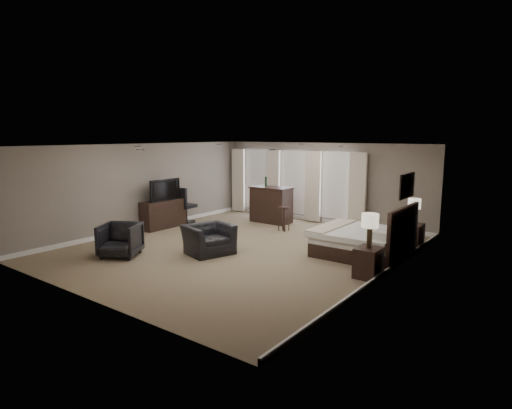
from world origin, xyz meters
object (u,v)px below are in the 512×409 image
Objects in this scene: armchair_far at (120,238)px; armchair_near at (209,234)px; bar_counter at (271,204)px; bar_stool_left at (273,208)px; bar_stool_right at (284,219)px; nightstand_far at (412,236)px; nightstand_near at (368,262)px; bed at (357,228)px; tv at (163,198)px; lamp_far at (414,211)px; dresser at (163,214)px; desk_chair at (186,205)px; lamp_near at (370,231)px.

armchair_near is at bearing 13.04° from armchair_far.
bar_stool_left is at bearing 116.35° from bar_counter.
armchair_far is at bearing -109.35° from bar_stool_right.
nightstand_far is at bearing -29.83° from armchair_near.
nightstand_far is (0.00, 2.90, -0.00)m from nightstand_near.
bar_stool_right is (-2.79, 1.07, -0.27)m from bed.
tv is (-6.92, 0.66, 0.63)m from nightstand_near.
bed is at bearing -121.54° from lamp_far.
tv is 1.55× the size of bar_stool_right.
tv is at bearing -121.58° from bar_stool_left.
dresser is 1.36× the size of armchair_near.
armchair_near is 3.81m from desk_chair.
bar_stool_right is 3.35m from desk_chair.
armchair_near is (-3.80, -3.54, 0.17)m from nightstand_far.
desk_chair is (-1.92, -2.25, 0.21)m from bar_stool_left.
lamp_near is at bearing -90.00° from lamp_far.
armchair_far is at bearing -149.44° from tv.
bar_stool_left is at bearing 169.25° from nightstand_far.
desk_chair is at bearing 178.68° from bed.
bar_stool_right reaches higher than nightstand_near.
desk_chair reaches higher than armchair_far.
bar_stool_left is (-1.17, 4.48, -0.09)m from armchair_near.
armchair_near reaches higher than bar_stool_left.
tv reaches higher than armchair_far.
bed is 1.34× the size of dresser.
bar_stool_right is at bearing -174.11° from lamp_far.
tv is 1.49× the size of bar_stool_left.
armchair_near is at bearing -92.16° from bar_stool_right.
bed is at bearing -82.57° from tv.
bed reaches higher than lamp_far.
bar_stool_left is at bearing 134.17° from bar_stool_right.
tv is 3.41m from armchair_near.
bed is 3.59m from armchair_near.
nightstand_far is at bearing 90.00° from nightstand_near.
desk_chair is (0.03, 0.92, -0.34)m from tv.
armchair_near is 4.10m from bar_counter.
bar_counter is at bearing 50.73° from dresser.
bar_counter is at bearing -63.65° from bar_stool_left.
armchair_far reaches higher than bar_stool_left.
armchair_near is at bearing -137.03° from nightstand_far.
nightstand_near is 6.95m from dresser.
nightstand_near is 6.98m from tv.
nightstand_near is 0.70× the size of armchair_far.
dresser is at bearing -129.27° from bar_counter.
nightstand_near is at bearing -90.00° from lamp_far.
armchair_far is 5.94m from bar_stool_left.
dresser is at bearing 174.52° from lamp_near.
armchair_far is (-5.30, -4.98, -0.50)m from lamp_far.
bar_stool_right is (3.24, 1.86, -0.06)m from dresser.
armchair_far is 1.19× the size of bar_stool_right.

